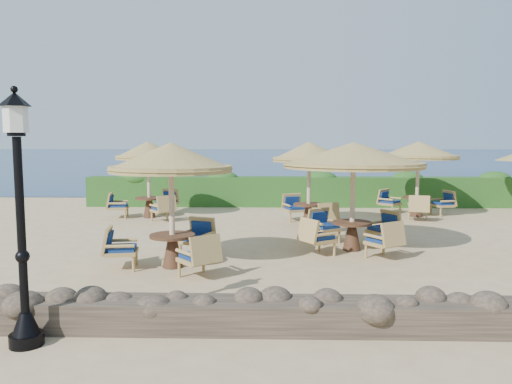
% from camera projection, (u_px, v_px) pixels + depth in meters
% --- Properties ---
extents(ground, '(120.00, 120.00, 0.00)m').
position_uv_depth(ground, '(329.00, 242.00, 13.24)').
color(ground, tan).
rests_on(ground, ground).
extents(sea, '(160.00, 160.00, 0.00)m').
position_uv_depth(sea, '(279.00, 156.00, 82.83)').
color(sea, '#0B1F48').
rests_on(sea, ground).
extents(hedge, '(18.00, 0.90, 1.20)m').
position_uv_depth(hedge, '(308.00, 192.00, 20.33)').
color(hedge, '#1B4415').
rests_on(hedge, ground).
extents(stone_wall, '(15.00, 0.65, 0.44)m').
position_uv_depth(stone_wall, '(381.00, 317.00, 7.05)').
color(stone_wall, brown).
rests_on(stone_wall, ground).
extents(lamp_post, '(0.44, 0.44, 3.31)m').
position_uv_depth(lamp_post, '(21.00, 230.00, 6.44)').
color(lamp_post, black).
rests_on(lamp_post, ground).
extents(cafe_set_0, '(2.74, 2.74, 2.65)m').
position_uv_depth(cafe_set_0, '(171.00, 180.00, 10.46)').
color(cafe_set_0, beige).
rests_on(cafe_set_0, ground).
extents(cafe_set_1, '(3.44, 3.44, 2.65)m').
position_uv_depth(cafe_set_1, '(353.00, 171.00, 12.09)').
color(cafe_set_1, beige).
rests_on(cafe_set_1, ground).
extents(cafe_set_3, '(2.57, 2.75, 2.65)m').
position_uv_depth(cafe_set_3, '(149.00, 167.00, 17.27)').
color(cafe_set_3, beige).
rests_on(cafe_set_3, ground).
extents(cafe_set_4, '(2.32, 2.86, 2.65)m').
position_uv_depth(cafe_set_4, '(309.00, 166.00, 15.56)').
color(cafe_set_4, beige).
rests_on(cafe_set_4, ground).
extents(cafe_set_5, '(2.83, 2.83, 2.65)m').
position_uv_depth(cafe_set_5, '(418.00, 163.00, 17.46)').
color(cafe_set_5, beige).
rests_on(cafe_set_5, ground).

